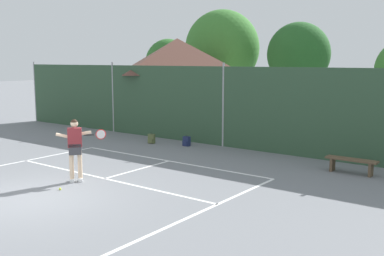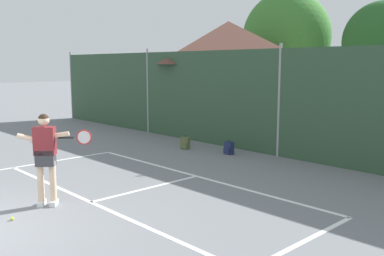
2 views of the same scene
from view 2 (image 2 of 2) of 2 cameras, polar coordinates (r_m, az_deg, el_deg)
name	(u,v)px [view 2 (image 2 of 2)]	position (r m, az deg, el deg)	size (l,w,h in m)	color
chainlink_fence	(279,103)	(13.29, 11.52, 3.28)	(26.09, 0.09, 3.44)	#2D4C33
clubhouse_building	(228,73)	(19.25, 4.78, 7.30)	(6.14, 5.79, 4.68)	beige
tennis_player	(46,151)	(8.95, -18.87, -2.94)	(0.90, 1.19, 1.85)	silver
tennis_ball	(12,219)	(8.60, -22.81, -11.06)	(0.07, 0.07, 0.07)	#CCE033
backpack_olive	(185,143)	(14.35, -0.92, -2.04)	(0.32, 0.30, 0.46)	#566038
backpack_navy	(229,148)	(13.57, 4.93, -2.69)	(0.29, 0.25, 0.46)	navy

